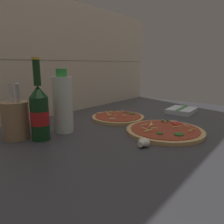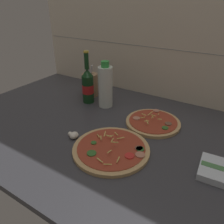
{
  "view_description": "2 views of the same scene",
  "coord_description": "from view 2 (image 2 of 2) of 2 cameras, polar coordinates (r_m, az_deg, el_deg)",
  "views": [
    {
      "loc": [
        -69.4,
        -46.38,
        28.03
      ],
      "look_at": [
        -4.57,
        5.9,
        9.74
      ],
      "focal_mm": 35.0,
      "sensor_mm": 36.0,
      "label": 1
    },
    {
      "loc": [
        40.46,
        -68.01,
        54.14
      ],
      "look_at": [
        -4.38,
        3.41,
        9.39
      ],
      "focal_mm": 35.0,
      "sensor_mm": 36.0,
      "label": 2
    }
  ],
  "objects": [
    {
      "name": "beer_bottle",
      "position": [
        1.18,
        -6.34,
        6.99
      ],
      "size": [
        6.25,
        6.25,
        27.77
      ],
      "color": "#143819",
      "rests_on": "counter_slab"
    },
    {
      "name": "counter_slab",
      "position": [
        0.95,
        1.15,
        -5.81
      ],
      "size": [
        160.0,
        90.0,
        2.5
      ],
      "color": "#38383D",
      "rests_on": "ground"
    },
    {
      "name": "pizza_near",
      "position": [
        0.83,
        -0.17,
        -9.6
      ],
      "size": [
        29.11,
        29.11,
        5.07
      ],
      "color": "tan",
      "rests_on": "counter_slab"
    },
    {
      "name": "mushroom_left",
      "position": [
        0.91,
        -10.01,
        -5.98
      ],
      "size": [
        4.16,
        3.96,
        2.77
      ],
      "color": "white",
      "rests_on": "counter_slab"
    },
    {
      "name": "oil_bottle",
      "position": [
        1.12,
        -1.73,
        6.74
      ],
      "size": [
        7.34,
        7.34,
        23.97
      ],
      "color": "silver",
      "rests_on": "counter_slab"
    },
    {
      "name": "pizza_far",
      "position": [
        1.01,
        10.63,
        -2.64
      ],
      "size": [
        24.64,
        24.64,
        4.24
      ],
      "color": "tan",
      "rests_on": "counter_slab"
    },
    {
      "name": "tile_backsplash",
      "position": [
        1.23,
        12.75,
        15.97
      ],
      "size": [
        160.0,
        1.13,
        60.0
      ],
      "color": "beige",
      "rests_on": "ground"
    },
    {
      "name": "utensil_crock",
      "position": [
        1.27,
        -5.77,
        7.2
      ],
      "size": [
        9.05,
        9.05,
        19.4
      ],
      "color": "#9E7A56",
      "rests_on": "counter_slab"
    }
  ]
}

